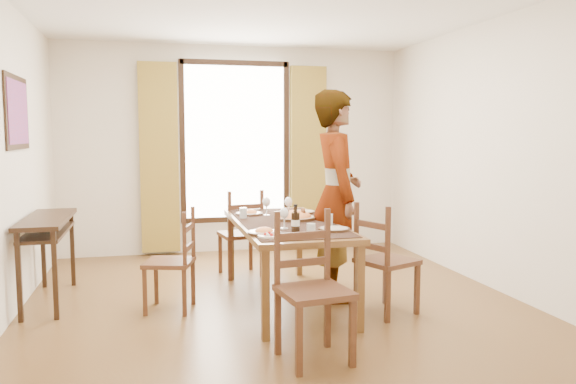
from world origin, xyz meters
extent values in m
plane|color=brown|center=(0.00, 0.00, 0.00)|extent=(5.00, 5.00, 0.00)
cube|color=silver|center=(0.00, 2.50, 1.35)|extent=(4.50, 0.10, 2.70)
cube|color=silver|center=(0.00, -2.50, 1.35)|extent=(4.50, 0.10, 2.70)
cube|color=silver|center=(-2.25, 0.00, 1.35)|extent=(0.10, 5.00, 2.70)
cube|color=silver|center=(2.25, 0.00, 1.35)|extent=(0.10, 5.00, 2.70)
cube|color=white|center=(0.00, 2.47, 1.45)|extent=(1.30, 0.04, 2.00)
cube|color=olive|center=(-0.98, 2.41, 1.25)|extent=(0.48, 0.10, 2.40)
cube|color=olive|center=(0.98, 2.41, 1.25)|extent=(0.48, 0.10, 2.40)
cube|color=black|center=(-2.24, 0.60, 1.75)|extent=(0.02, 0.86, 0.66)
cube|color=#BF2338|center=(-2.23, 0.60, 1.75)|extent=(0.01, 0.76, 0.56)
cube|color=#301D10|center=(-2.03, 0.60, 0.78)|extent=(0.38, 1.20, 0.04)
cube|color=#301D10|center=(-2.03, 0.60, 0.66)|extent=(0.34, 1.10, 0.03)
cube|color=#301D10|center=(-2.17, 0.05, 0.38)|extent=(0.04, 0.04, 0.76)
cube|color=#301D10|center=(-2.17, 1.15, 0.38)|extent=(0.04, 0.04, 0.76)
cube|color=#301D10|center=(-1.89, 0.05, 0.38)|extent=(0.04, 0.04, 0.76)
cube|color=#301D10|center=(-1.89, 1.15, 0.38)|extent=(0.04, 0.04, 0.76)
cube|color=brown|center=(0.11, 0.08, 0.72)|extent=(0.88, 1.97, 0.05)
cube|color=black|center=(0.11, 0.08, 0.75)|extent=(0.81, 1.81, 0.01)
cube|color=brown|center=(-0.27, -0.84, 0.35)|extent=(0.06, 0.06, 0.70)
cube|color=brown|center=(-0.27, 1.01, 0.35)|extent=(0.06, 0.06, 0.70)
cube|color=brown|center=(0.48, -0.84, 0.35)|extent=(0.06, 0.06, 0.70)
cube|color=brown|center=(0.48, 1.01, 0.35)|extent=(0.06, 0.06, 0.70)
cube|color=#4E311A|center=(-0.95, 0.09, 0.43)|extent=(0.50, 0.50, 0.04)
cube|color=#4E311A|center=(-1.07, 0.30, 0.21)|extent=(0.04, 0.04, 0.43)
cube|color=#4E311A|center=(-0.74, 0.21, 0.21)|extent=(0.04, 0.04, 0.43)
cube|color=#4E311A|center=(-1.16, -0.02, 0.21)|extent=(0.04, 0.04, 0.43)
cube|color=#4E311A|center=(-0.84, -0.12, 0.21)|extent=(0.04, 0.04, 0.43)
cube|color=#4E311A|center=(-0.73, 0.20, 0.67)|extent=(0.03, 0.03, 0.48)
cube|color=#4E311A|center=(-0.83, -0.13, 0.67)|extent=(0.03, 0.03, 0.48)
cube|color=#4E311A|center=(-0.78, 0.04, 0.57)|extent=(0.12, 0.34, 0.05)
cube|color=#4E311A|center=(-0.78, 0.04, 0.74)|extent=(0.12, 0.34, 0.05)
cube|color=#4E311A|center=(-0.14, 1.17, 0.45)|extent=(0.49, 0.49, 0.04)
cube|color=#4E311A|center=(0.01, 1.38, 0.23)|extent=(0.04, 0.04, 0.45)
cube|color=#4E311A|center=(0.07, 1.02, 0.23)|extent=(0.04, 0.04, 0.45)
cube|color=#4E311A|center=(-0.35, 1.32, 0.23)|extent=(0.04, 0.04, 0.45)
cube|color=#4E311A|center=(-0.29, 0.96, 0.23)|extent=(0.04, 0.04, 0.45)
cube|color=#4E311A|center=(0.07, 1.01, 0.71)|extent=(0.04, 0.04, 0.50)
cube|color=#4E311A|center=(-0.29, 0.95, 0.71)|extent=(0.04, 0.04, 0.50)
cube|color=#4E311A|center=(-0.11, 0.98, 0.61)|extent=(0.36, 0.09, 0.05)
cube|color=#4E311A|center=(-0.11, 0.98, 0.79)|extent=(0.36, 0.09, 0.05)
cube|color=#4E311A|center=(-0.02, -1.29, 0.49)|extent=(0.51, 0.51, 0.04)
cube|color=#4E311A|center=(-0.19, -1.51, 0.24)|extent=(0.04, 0.04, 0.49)
cube|color=#4E311A|center=(-0.24, -1.13, 0.24)|extent=(0.04, 0.04, 0.49)
cube|color=#4E311A|center=(0.19, -1.46, 0.24)|extent=(0.04, 0.04, 0.49)
cube|color=#4E311A|center=(0.14, -1.08, 0.24)|extent=(0.04, 0.04, 0.49)
cube|color=#4E311A|center=(-0.24, -1.12, 0.76)|extent=(0.04, 0.04, 0.54)
cube|color=#4E311A|center=(0.14, -1.07, 0.76)|extent=(0.04, 0.04, 0.54)
cube|color=#4E311A|center=(-0.05, -1.09, 0.65)|extent=(0.39, 0.08, 0.05)
cube|color=#4E311A|center=(-0.05, -1.09, 0.84)|extent=(0.39, 0.08, 0.05)
cube|color=#4E311A|center=(0.88, -0.45, 0.46)|extent=(0.56, 0.56, 0.04)
cube|color=#4E311A|center=(1.13, -0.55, 0.23)|extent=(0.04, 0.04, 0.46)
cube|color=#4E311A|center=(0.79, -0.69, 0.23)|extent=(0.04, 0.04, 0.46)
cube|color=#4E311A|center=(0.98, -0.21, 0.23)|extent=(0.04, 0.04, 0.46)
cube|color=#4E311A|center=(0.64, -0.35, 0.23)|extent=(0.04, 0.04, 0.46)
cube|color=#4E311A|center=(0.78, -0.70, 0.72)|extent=(0.04, 0.04, 0.51)
cube|color=#4E311A|center=(0.63, -0.36, 0.72)|extent=(0.04, 0.04, 0.51)
cube|color=#4E311A|center=(0.71, -0.53, 0.61)|extent=(0.17, 0.35, 0.05)
cube|color=#4E311A|center=(0.71, -0.53, 0.80)|extent=(0.17, 0.35, 0.05)
imported|color=gray|center=(0.61, 0.11, 0.98)|extent=(0.84, 0.65, 1.97)
cylinder|color=silver|center=(0.43, -0.21, 0.81)|extent=(0.07, 0.07, 0.10)
cylinder|color=silver|center=(-0.24, 0.38, 0.81)|extent=(0.07, 0.07, 0.10)
cylinder|color=silver|center=(0.13, -0.68, 0.81)|extent=(0.07, 0.07, 0.10)
camera|label=1|loc=(-1.09, -4.88, 1.57)|focal=35.00mm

